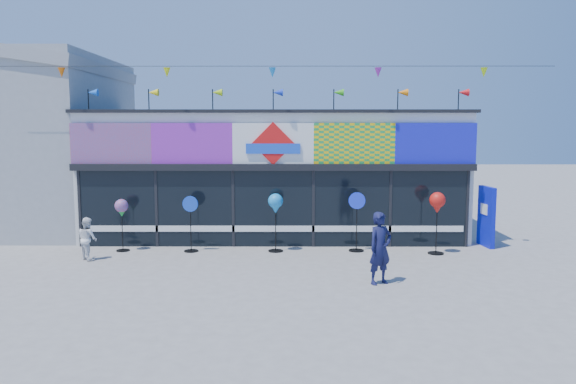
{
  "coord_description": "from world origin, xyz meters",
  "views": [
    {
      "loc": [
        0.5,
        -13.2,
        3.61
      ],
      "look_at": [
        0.45,
        2.0,
        1.82
      ],
      "focal_mm": 35.0,
      "sensor_mm": 36.0,
      "label": 1
    }
  ],
  "objects_px": {
    "blue_sign": "(486,216)",
    "adult_man": "(380,248)",
    "spinner_1": "(191,222)",
    "spinner_2": "(276,205)",
    "spinner_0": "(122,210)",
    "spinner_3": "(357,220)",
    "spinner_4": "(437,205)",
    "child": "(88,239)"
  },
  "relations": [
    {
      "from": "spinner_1",
      "to": "spinner_4",
      "type": "relative_size",
      "value": 0.92
    },
    {
      "from": "child",
      "to": "spinner_4",
      "type": "bearing_deg",
      "value": -133.39
    },
    {
      "from": "spinner_1",
      "to": "spinner_3",
      "type": "xyz_separation_m",
      "value": [
        4.79,
        0.07,
        0.05
      ]
    },
    {
      "from": "spinner_3",
      "to": "child",
      "type": "height_order",
      "value": "spinner_3"
    },
    {
      "from": "spinner_3",
      "to": "spinner_4",
      "type": "xyz_separation_m",
      "value": [
        2.22,
        -0.35,
        0.51
      ]
    },
    {
      "from": "spinner_0",
      "to": "spinner_4",
      "type": "height_order",
      "value": "spinner_4"
    },
    {
      "from": "spinner_2",
      "to": "blue_sign",
      "type": "bearing_deg",
      "value": 6.68
    },
    {
      "from": "child",
      "to": "blue_sign",
      "type": "bearing_deg",
      "value": -128.9
    },
    {
      "from": "spinner_2",
      "to": "child",
      "type": "distance_m",
      "value": 5.23
    },
    {
      "from": "blue_sign",
      "to": "spinner_4",
      "type": "bearing_deg",
      "value": -156.53
    },
    {
      "from": "spinner_3",
      "to": "spinner_0",
      "type": "bearing_deg",
      "value": -179.94
    },
    {
      "from": "spinner_4",
      "to": "spinner_0",
      "type": "bearing_deg",
      "value": 177.82
    },
    {
      "from": "blue_sign",
      "to": "spinner_2",
      "type": "distance_m",
      "value": 6.38
    },
    {
      "from": "spinner_2",
      "to": "spinner_4",
      "type": "height_order",
      "value": "spinner_4"
    },
    {
      "from": "blue_sign",
      "to": "spinner_3",
      "type": "height_order",
      "value": "blue_sign"
    },
    {
      "from": "spinner_2",
      "to": "spinner_4",
      "type": "relative_size",
      "value": 0.96
    },
    {
      "from": "spinner_1",
      "to": "spinner_2",
      "type": "relative_size",
      "value": 0.96
    },
    {
      "from": "spinner_2",
      "to": "adult_man",
      "type": "bearing_deg",
      "value": -53.41
    },
    {
      "from": "blue_sign",
      "to": "adult_man",
      "type": "bearing_deg",
      "value": -140.31
    },
    {
      "from": "spinner_1",
      "to": "spinner_2",
      "type": "distance_m",
      "value": 2.5
    },
    {
      "from": "adult_man",
      "to": "blue_sign",
      "type": "bearing_deg",
      "value": 16.13
    },
    {
      "from": "spinner_0",
      "to": "spinner_1",
      "type": "xyz_separation_m",
      "value": [
        2.0,
        -0.06,
        -0.36
      ]
    },
    {
      "from": "adult_man",
      "to": "child",
      "type": "bearing_deg",
      "value": 132.31
    },
    {
      "from": "blue_sign",
      "to": "adult_man",
      "type": "relative_size",
      "value": 1.09
    },
    {
      "from": "blue_sign",
      "to": "adult_man",
      "type": "height_order",
      "value": "blue_sign"
    },
    {
      "from": "spinner_1",
      "to": "spinner_4",
      "type": "height_order",
      "value": "spinner_4"
    },
    {
      "from": "spinner_4",
      "to": "spinner_2",
      "type": "bearing_deg",
      "value": 176.3
    },
    {
      "from": "spinner_3",
      "to": "spinner_4",
      "type": "bearing_deg",
      "value": -8.95
    },
    {
      "from": "spinner_0",
      "to": "spinner_2",
      "type": "bearing_deg",
      "value": -0.61
    },
    {
      "from": "spinner_1",
      "to": "spinner_3",
      "type": "distance_m",
      "value": 4.79
    },
    {
      "from": "spinner_2",
      "to": "adult_man",
      "type": "height_order",
      "value": "spinner_2"
    },
    {
      "from": "spinner_0",
      "to": "spinner_3",
      "type": "xyz_separation_m",
      "value": [
        6.79,
        0.01,
        -0.31
      ]
    },
    {
      "from": "spinner_2",
      "to": "spinner_4",
      "type": "xyz_separation_m",
      "value": [
        4.57,
        -0.3,
        0.06
      ]
    },
    {
      "from": "blue_sign",
      "to": "adult_man",
      "type": "distance_m",
      "value": 5.61
    },
    {
      "from": "adult_man",
      "to": "spinner_0",
      "type": "bearing_deg",
      "value": 123.32
    },
    {
      "from": "spinner_4",
      "to": "adult_man",
      "type": "relative_size",
      "value": 1.06
    },
    {
      "from": "spinner_0",
      "to": "spinner_4",
      "type": "relative_size",
      "value": 0.86
    },
    {
      "from": "spinner_1",
      "to": "adult_man",
      "type": "height_order",
      "value": "adult_man"
    },
    {
      "from": "blue_sign",
      "to": "spinner_3",
      "type": "distance_m",
      "value": 4.04
    },
    {
      "from": "spinner_0",
      "to": "spinner_1",
      "type": "distance_m",
      "value": 2.03
    },
    {
      "from": "spinner_0",
      "to": "child",
      "type": "relative_size",
      "value": 1.31
    },
    {
      "from": "spinner_1",
      "to": "child",
      "type": "bearing_deg",
      "value": -159.08
    }
  ]
}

